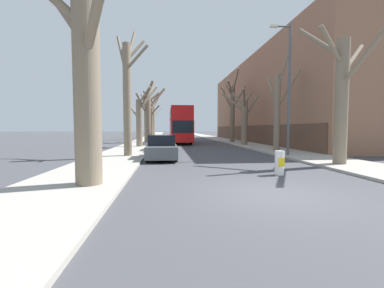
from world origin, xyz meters
name	(u,v)px	position (x,y,z in m)	size (l,w,h in m)	color
ground_plane	(272,194)	(0.00, 0.00, 0.00)	(300.00, 300.00, 0.00)	#424247
sidewalk_left	(152,137)	(-6.06, 50.00, 0.06)	(3.43, 120.00, 0.12)	#A39E93
sidewalk_right	(207,136)	(6.06, 50.00, 0.06)	(3.43, 120.00, 0.12)	#A39E93
building_facade_right	(280,102)	(12.77, 27.68, 5.55)	(10.08, 37.68, 11.12)	#93664C
street_tree_left_0	(83,66)	(-5.48, 1.25, 3.76)	(4.35, 3.41, 7.41)	#7A6B56
street_tree_left_1	(128,93)	(-5.44, 9.97, 4.11)	(2.37, 2.30, 8.57)	#7A6B56
street_tree_left_2	(140,118)	(-5.54, 18.65, 2.87)	(3.21, 3.53, 6.46)	#7A6B56
street_tree_left_3	(148,115)	(-5.35, 27.31, 3.58)	(3.83, 4.06, 8.19)	#7A6B56
street_tree_left_4	(151,119)	(-5.55, 36.39, 3.42)	(3.32, 3.62, 7.89)	#7A6B56
street_tree_left_5	(153,116)	(-5.58, 45.24, 4.30)	(3.28, 3.38, 9.05)	#7A6B56
street_tree_right_0	(342,93)	(5.58, 4.95, 3.61)	(4.18, 5.38, 7.52)	#7A6B56
street_tree_right_1	(278,109)	(5.66, 12.36, 3.41)	(2.21, 3.74, 7.76)	#7A6B56
street_tree_right_2	(244,118)	(5.36, 20.16, 3.02)	(3.61, 3.76, 6.10)	#7A6B56
street_tree_right_3	(232,110)	(5.62, 26.01, 4.26)	(3.38, 2.67, 9.27)	#7A6B56
double_decker_bus	(180,124)	(-1.25, 25.92, 2.45)	(2.50, 11.35, 4.33)	red
parked_car_0	(162,148)	(-3.26, 8.56, 0.69)	(1.78, 4.02, 1.47)	#4C5156
parked_car_1	(163,143)	(-3.26, 14.08, 0.64)	(1.88, 4.27, 1.34)	#4C5156
lamp_post	(288,84)	(4.77, 8.95, 4.68)	(1.40, 0.20, 8.42)	#4C4F54
traffic_bollard	(279,163)	(1.53, 2.88, 0.49)	(0.37, 0.38, 0.97)	white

